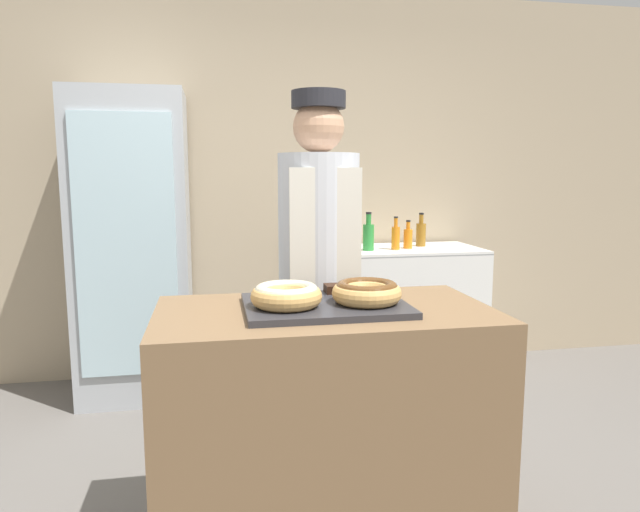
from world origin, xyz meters
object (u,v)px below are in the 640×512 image
(donut_light_glaze, at_px, (286,294))
(bottle_amber, at_px, (421,233))
(bottle_orange, at_px, (408,238))
(donut_chocolate_glaze, at_px, (367,291))
(brownie_back_left, at_px, (299,290))
(baker_person, at_px, (319,275))
(bottle_green, at_px, (368,236))
(brownie_back_right, at_px, (335,289))
(serving_tray, at_px, (325,306))
(chest_freezer, at_px, (402,312))
(bottle_orange_b, at_px, (396,237))
(beverage_fridge, at_px, (133,247))

(donut_light_glaze, height_order, bottle_amber, bottle_amber)
(bottle_orange, bearing_deg, donut_light_glaze, -121.15)
(donut_light_glaze, height_order, donut_chocolate_glaze, same)
(brownie_back_left, bearing_deg, donut_light_glaze, -110.52)
(donut_chocolate_glaze, distance_m, baker_person, 0.66)
(donut_chocolate_glaze, distance_m, brownie_back_left, 0.30)
(bottle_green, bearing_deg, donut_chocolate_glaze, -105.70)
(donut_light_glaze, distance_m, brownie_back_right, 0.30)
(serving_tray, relative_size, brownie_back_left, 7.29)
(chest_freezer, bearing_deg, bottle_orange, -58.25)
(serving_tray, distance_m, baker_person, 0.62)
(donut_chocolate_glaze, relative_size, bottle_orange_b, 1.12)
(donut_light_glaze, height_order, bottle_orange, bottle_orange)
(donut_light_glaze, xyz_separation_m, chest_freezer, (1.05, 1.81, -0.55))
(bottle_amber, xyz_separation_m, bottle_green, (-0.43, -0.15, 0.01))
(bottle_orange, bearing_deg, baker_person, -126.64)
(beverage_fridge, bearing_deg, bottle_amber, 2.17)
(bottle_amber, height_order, bottle_green, bottle_green)
(beverage_fridge, bearing_deg, chest_freezer, 0.21)
(serving_tray, relative_size, baker_person, 0.32)
(baker_person, relative_size, bottle_green, 6.98)
(donut_light_glaze, xyz_separation_m, donut_chocolate_glaze, (0.29, 0.00, 0.00))
(baker_person, distance_m, bottle_green, 1.20)
(donut_light_glaze, bearing_deg, bottle_orange, 58.85)
(chest_freezer, bearing_deg, bottle_orange_b, -138.27)
(bottle_orange_b, bearing_deg, bottle_green, -177.64)
(brownie_back_left, bearing_deg, beverage_fridge, 117.15)
(donut_chocolate_glaze, xyz_separation_m, beverage_fridge, (-1.04, 1.80, -0.04))
(bottle_orange, xyz_separation_m, bottle_green, (-0.30, -0.05, 0.02))
(chest_freezer, xyz_separation_m, bottle_orange_b, (-0.08, -0.07, 0.54))
(bottle_amber, bearing_deg, donut_chocolate_glaze, -115.95)
(serving_tray, xyz_separation_m, beverage_fridge, (-0.90, 1.77, 0.01))
(donut_chocolate_glaze, height_order, bottle_orange, bottle_orange)
(brownie_back_left, xyz_separation_m, bottle_orange, (1.00, 1.58, 0.01))
(beverage_fridge, bearing_deg, donut_light_glaze, -67.43)
(brownie_back_right, distance_m, chest_freezer, 1.89)
(chest_freezer, distance_m, bottle_green, 0.63)
(beverage_fridge, height_order, bottle_amber, beverage_fridge)
(brownie_back_left, height_order, bottle_orange, bottle_orange)
(brownie_back_left, relative_size, bottle_orange, 0.41)
(donut_light_glaze, distance_m, chest_freezer, 2.17)
(donut_chocolate_glaze, xyz_separation_m, bottle_green, (0.49, 1.73, 0.01))
(baker_person, bearing_deg, donut_chocolate_glaze, -85.29)
(chest_freezer, xyz_separation_m, bottle_orange, (0.02, -0.03, 0.53))
(donut_chocolate_glaze, height_order, baker_person, baker_person)
(bottle_green, bearing_deg, brownie_back_right, -110.09)
(brownie_back_left, height_order, bottle_orange_b, bottle_orange_b)
(brownie_back_right, distance_m, bottle_green, 1.63)
(baker_person, xyz_separation_m, bottle_orange_b, (0.73, 1.08, 0.05))
(beverage_fridge, relative_size, bottle_orange, 9.91)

